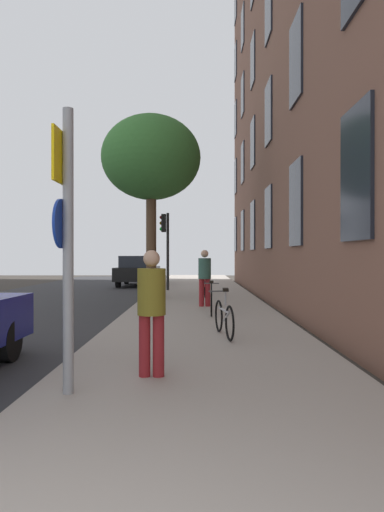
# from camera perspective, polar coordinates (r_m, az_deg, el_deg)

# --- Properties ---
(ground_plane) EXTENTS (41.80, 41.80, 0.00)m
(ground_plane) POSITION_cam_1_polar(r_m,az_deg,el_deg) (16.23, -11.49, -5.82)
(ground_plane) COLOR #332D28
(road_asphalt) EXTENTS (7.00, 38.00, 0.01)m
(road_asphalt) POSITION_cam_1_polar(r_m,az_deg,el_deg) (16.78, -18.56, -5.61)
(road_asphalt) COLOR #2D2D30
(road_asphalt) RESTS_ON ground
(sidewalk) EXTENTS (4.20, 38.00, 0.12)m
(sidewalk) POSITION_cam_1_polar(r_m,az_deg,el_deg) (15.87, 1.03, -5.73)
(sidewalk) COLOR #9E9389
(sidewalk) RESTS_ON ground
(sign_post) EXTENTS (0.15, 0.60, 3.23)m
(sign_post) POSITION_cam_1_polar(r_m,az_deg,el_deg) (5.28, -15.70, 2.95)
(sign_post) COLOR gray
(sign_post) RESTS_ON sidewalk
(traffic_light) EXTENTS (0.43, 0.24, 3.43)m
(traffic_light) POSITION_cam_1_polar(r_m,az_deg,el_deg) (20.02, -3.39, 2.41)
(traffic_light) COLOR black
(traffic_light) RESTS_ON sidewalk
(tree_near) EXTENTS (3.70, 3.70, 6.77)m
(tree_near) POSITION_cam_1_polar(r_m,az_deg,el_deg) (17.21, -5.20, 12.19)
(tree_near) COLOR brown
(tree_near) RESTS_ON sidewalk
(bicycle_0) EXTENTS (0.42, 1.63, 0.94)m
(bicycle_0) POSITION_cam_1_polar(r_m,az_deg,el_deg) (8.73, 4.09, -7.77)
(bicycle_0) COLOR black
(bicycle_0) RESTS_ON sidewalk
(bicycle_1) EXTENTS (0.42, 1.62, 0.89)m
(bicycle_1) POSITION_cam_1_polar(r_m,az_deg,el_deg) (11.96, 2.49, -5.72)
(bicycle_1) COLOR black
(bicycle_1) RESTS_ON sidewalk
(bicycle_2) EXTENTS (0.42, 1.63, 0.91)m
(bicycle_2) POSITION_cam_1_polar(r_m,az_deg,el_deg) (16.83, 1.57, -3.99)
(bicycle_2) COLOR black
(bicycle_2) RESTS_ON sidewalk
(pedestrian_0) EXTENTS (0.49, 0.49, 1.63)m
(pedestrian_0) POSITION_cam_1_polar(r_m,az_deg,el_deg) (5.85, -5.15, -6.12)
(pedestrian_0) COLOR maroon
(pedestrian_0) RESTS_ON sidewalk
(pedestrian_1) EXTENTS (0.54, 0.54, 1.72)m
(pedestrian_1) POSITION_cam_1_polar(r_m,az_deg,el_deg) (13.68, 1.62, -2.31)
(pedestrian_1) COLOR maroon
(pedestrian_1) RESTS_ON sidewalk
(car_1) EXTENTS (2.06, 4.43, 1.62)m
(car_1) POSITION_cam_1_polar(r_m,az_deg,el_deg) (24.51, -6.88, -1.82)
(car_1) COLOR black
(car_1) RESTS_ON road_asphalt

